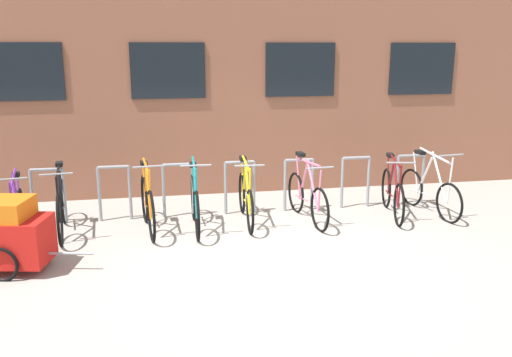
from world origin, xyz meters
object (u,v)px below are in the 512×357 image
at_px(bicycle_teal, 195,203).
at_px(bicycle_purple, 17,215).
at_px(bike_trailer, 9,234).
at_px(bicycle_pink, 307,197).
at_px(bicycle_orange, 148,204).
at_px(bicycle_black, 61,206).
at_px(bicycle_maroon, 392,193).
at_px(bicycle_yellow, 246,198).
at_px(bicycle_white, 429,191).

bearing_deg(bicycle_teal, bicycle_purple, -178.64).
relative_size(bicycle_teal, bike_trailer, 1.17).
distance_m(bicycle_pink, bicycle_orange, 2.48).
bearing_deg(bike_trailer, bicycle_black, 73.92).
bearing_deg(bicycle_pink, bicycle_maroon, 0.38).
bearing_deg(bicycle_yellow, bike_trailer, -156.44).
relative_size(bicycle_orange, bicycle_maroon, 1.01).
height_order(bicycle_pink, bicycle_maroon, bicycle_pink).
relative_size(bicycle_purple, bike_trailer, 1.11).
height_order(bicycle_teal, bicycle_orange, bicycle_teal).
bearing_deg(bicycle_purple, bicycle_black, 22.49).
height_order(bicycle_white, bicycle_orange, bicycle_orange).
bearing_deg(bicycle_black, bicycle_teal, -5.04).
height_order(bicycle_black, bicycle_pink, bicycle_pink).
relative_size(bicycle_yellow, bike_trailer, 1.18).
bearing_deg(bicycle_teal, bike_trailer, -153.13).
distance_m(bicycle_teal, bicycle_purple, 2.52).
bearing_deg(bicycle_white, bicycle_pink, -179.53).
xyz_separation_m(bicycle_pink, bicycle_maroon, (1.44, 0.01, -0.00)).
xyz_separation_m(bicycle_orange, bicycle_maroon, (3.92, 0.04, -0.03)).
bearing_deg(bicycle_purple, bicycle_yellow, 4.23).
bearing_deg(bicycle_purple, bicycle_orange, 3.32).
height_order(bicycle_pink, bicycle_yellow, bicycle_pink).
bearing_deg(bicycle_orange, bicycle_maroon, 0.60).
xyz_separation_m(bicycle_white, bicycle_orange, (-4.58, -0.05, 0.03)).
bearing_deg(bicycle_pink, bicycle_orange, -179.27).
height_order(bicycle_black, bicycle_purple, bicycle_black).
bearing_deg(bicycle_orange, bicycle_white, 0.61).
xyz_separation_m(bicycle_pink, bicycle_orange, (-2.48, -0.03, 0.03)).
distance_m(bicycle_teal, bicycle_white, 3.88).
bearing_deg(bicycle_yellow, bicycle_black, -179.72).
relative_size(bicycle_black, bicycle_teal, 1.05).
bearing_deg(bicycle_orange, bicycle_yellow, 5.32).
height_order(bicycle_teal, bicycle_maroon, bicycle_teal).
xyz_separation_m(bicycle_black, bicycle_white, (5.83, -0.08, -0.03)).
xyz_separation_m(bicycle_black, bicycle_pink, (3.73, -0.10, -0.02)).
xyz_separation_m(bicycle_black, bicycle_orange, (1.26, -0.13, 0.00)).
xyz_separation_m(bicycle_teal, bike_trailer, (-2.35, -1.19, 0.07)).
xyz_separation_m(bicycle_black, bicycle_yellow, (2.77, 0.01, -0.02)).
height_order(bicycle_black, bicycle_maroon, bicycle_black).
xyz_separation_m(bicycle_maroon, bicycle_purple, (-5.74, -0.15, -0.01)).
distance_m(bicycle_maroon, bike_trailer, 5.72).
bearing_deg(bicycle_teal, bicycle_pink, 2.49).
xyz_separation_m(bicycle_teal, bicycle_maroon, (3.22, 0.09, -0.02)).
distance_m(bicycle_orange, bicycle_purple, 1.82).
bearing_deg(bicycle_maroon, bicycle_purple, -178.53).
height_order(bicycle_black, bicycle_white, bicycle_white).
distance_m(bicycle_purple, bike_trailer, 1.15).
bearing_deg(bicycle_black, bicycle_yellow, 0.28).
distance_m(bicycle_yellow, bike_trailer, 3.45).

